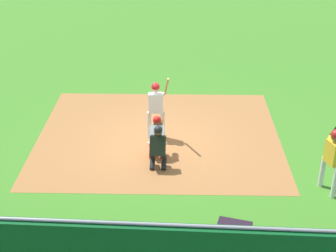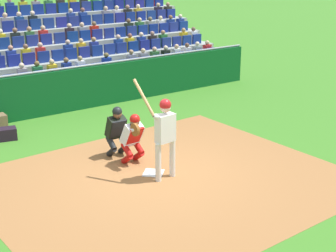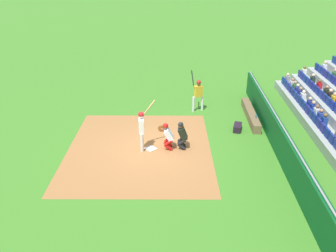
# 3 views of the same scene
# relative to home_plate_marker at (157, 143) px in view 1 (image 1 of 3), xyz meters

# --- Properties ---
(ground_plane) EXTENTS (160.00, 160.00, 0.00)m
(ground_plane) POSITION_rel_home_plate_marker_xyz_m (0.00, 0.00, -0.02)
(ground_plane) COLOR #3C7B24
(infield_dirt_patch) EXTENTS (7.72, 6.66, 0.01)m
(infield_dirt_patch) POSITION_rel_home_plate_marker_xyz_m (0.00, 0.50, -0.01)
(infield_dirt_patch) COLOR #9D6739
(infield_dirt_patch) RESTS_ON ground_plane
(home_plate_marker) EXTENTS (0.62, 0.62, 0.02)m
(home_plate_marker) POSITION_rel_home_plate_marker_xyz_m (0.00, 0.00, 0.00)
(home_plate_marker) COLOR white
(home_plate_marker) RESTS_ON infield_dirt_patch
(batter_at_plate) EXTENTS (0.72, 0.73, 2.22)m
(batter_at_plate) POSITION_rel_home_plate_marker_xyz_m (-0.06, 0.36, 1.13)
(batter_at_plate) COLOR silver
(batter_at_plate) RESTS_ON ground_plane
(catcher_crouching) EXTENTS (0.48, 0.72, 1.26)m
(catcher_crouching) POSITION_rel_home_plate_marker_xyz_m (0.06, -0.75, 0.69)
(catcher_crouching) COLOR red
(catcher_crouching) RESTS_ON ground_plane
(home_plate_umpire) EXTENTS (0.47, 0.46, 1.30)m
(home_plate_umpire) POSITION_rel_home_plate_marker_xyz_m (0.13, -1.39, 0.69)
(home_plate_umpire) COLOR black
(home_plate_umpire) RESTS_ON ground_plane
(dugout_wall) EXTENTS (15.52, 0.24, 1.41)m
(dugout_wall) POSITION_rel_home_plate_marker_xyz_m (0.00, -5.59, 0.66)
(dugout_wall) COLOR #0B4C1F
(dugout_wall) RESTS_ON ground_plane
(water_bottle_on_bench) EXTENTS (0.07, 0.07, 0.21)m
(water_bottle_on_bench) POSITION_rel_home_plate_marker_xyz_m (2.62, -5.11, 0.53)
(water_bottle_on_bench) COLOR #2279C4
(water_bottle_on_bench) RESTS_ON dugout_bench
(equipment_duffel_bag) EXTENTS (0.83, 0.52, 0.32)m
(equipment_duffel_bag) POSITION_rel_home_plate_marker_xyz_m (2.08, -4.15, 0.15)
(equipment_duffel_bag) COLOR black
(equipment_duffel_bag) RESTS_ON ground_plane
(on_deck_batter) EXTENTS (0.62, 0.78, 2.25)m
(on_deck_batter) POSITION_rel_home_plate_marker_xyz_m (4.57, -2.25, 1.11)
(on_deck_batter) COLOR silver
(on_deck_batter) RESTS_ON ground_plane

